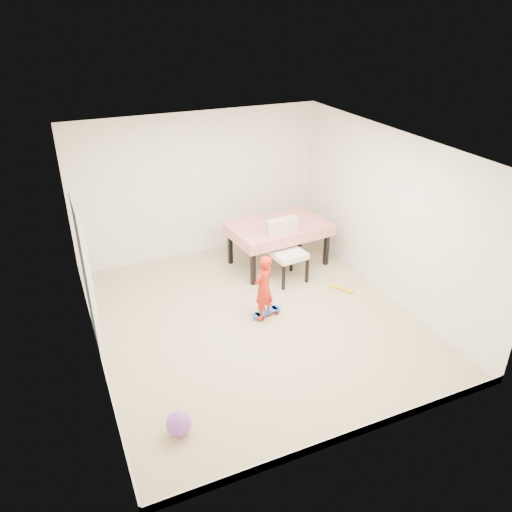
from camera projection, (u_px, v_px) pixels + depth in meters
name	position (u px, v px, depth m)	size (l,w,h in m)	color
ground	(255.00, 319.00, 7.43)	(5.00, 5.00, 0.00)	tan
ceiling	(255.00, 149.00, 6.25)	(4.50, 5.00, 0.04)	silver
wall_back	(199.00, 186.00, 8.86)	(4.50, 0.04, 2.60)	silver
wall_front	(358.00, 342.00, 4.82)	(4.50, 0.04, 2.60)	silver
wall_left	(87.00, 273.00, 6.04)	(0.04, 5.00, 2.60)	silver
wall_right	(388.00, 216.00, 7.63)	(0.04, 5.00, 2.60)	silver
door	(88.00, 281.00, 6.41)	(0.10, 0.94, 2.11)	white
baseboard_back	(203.00, 248.00, 9.43)	(4.50, 0.02, 0.12)	white
baseboard_front	(348.00, 435.00, 5.38)	(4.50, 0.02, 0.12)	white
baseboard_left	(101.00, 354.00, 6.61)	(0.02, 5.00, 0.12)	white
baseboard_right	(380.00, 285.00, 8.21)	(0.02, 5.00, 0.12)	white
dining_table	(278.00, 244.00, 8.82)	(1.67, 1.05, 0.79)	red
dining_chair	(288.00, 252.00, 8.25)	(0.57, 0.65, 1.05)	silver
skateboard	(267.00, 313.00, 7.51)	(0.51, 0.18, 0.08)	blue
child	(264.00, 290.00, 7.22)	(0.37, 0.24, 1.01)	red
balloon	(179.00, 424.00, 5.42)	(0.28, 0.28, 0.28)	purple
foam_toy	(342.00, 289.00, 8.17)	(0.06, 0.06, 0.40)	yellow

